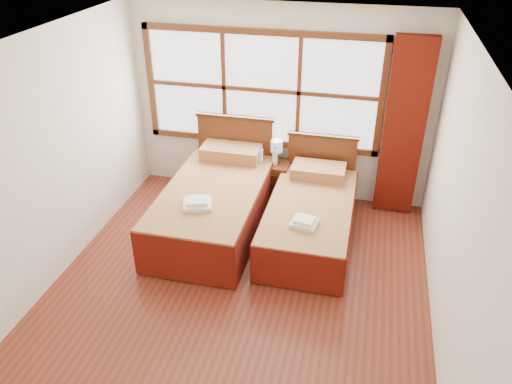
# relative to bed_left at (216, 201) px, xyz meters

# --- Properties ---
(floor) EXTENTS (4.50, 4.50, 0.00)m
(floor) POSITION_rel_bed_left_xyz_m (0.59, -1.20, -0.35)
(floor) COLOR maroon
(floor) RESTS_ON ground
(ceiling) EXTENTS (4.50, 4.50, 0.00)m
(ceiling) POSITION_rel_bed_left_xyz_m (0.59, -1.20, 2.25)
(ceiling) COLOR white
(ceiling) RESTS_ON wall_back
(wall_back) EXTENTS (4.00, 0.00, 4.00)m
(wall_back) POSITION_rel_bed_left_xyz_m (0.59, 1.05, 0.95)
(wall_back) COLOR silver
(wall_back) RESTS_ON floor
(wall_left) EXTENTS (0.00, 4.50, 4.50)m
(wall_left) POSITION_rel_bed_left_xyz_m (-1.41, -1.20, 0.95)
(wall_left) COLOR silver
(wall_left) RESTS_ON floor
(wall_right) EXTENTS (0.00, 4.50, 4.50)m
(wall_right) POSITION_rel_bed_left_xyz_m (2.59, -1.20, 0.95)
(wall_right) COLOR silver
(wall_right) RESTS_ON floor
(window) EXTENTS (3.16, 0.06, 1.56)m
(window) POSITION_rel_bed_left_xyz_m (0.34, 1.02, 1.15)
(window) COLOR white
(window) RESTS_ON wall_back
(curtain) EXTENTS (0.50, 0.16, 2.30)m
(curtain) POSITION_rel_bed_left_xyz_m (2.19, 0.91, 0.82)
(curtain) COLOR #601309
(curtain) RESTS_ON wall_back
(bed_left) EXTENTS (1.16, 2.25, 1.13)m
(bed_left) POSITION_rel_bed_left_xyz_m (0.00, 0.00, 0.00)
(bed_left) COLOR #3B1F0C
(bed_left) RESTS_ON floor
(bed_right) EXTENTS (1.01, 2.03, 0.98)m
(bed_right) POSITION_rel_bed_left_xyz_m (1.20, 0.00, -0.05)
(bed_right) COLOR #3B1F0C
(bed_right) RESTS_ON floor
(nightstand) EXTENTS (0.42, 0.42, 0.56)m
(nightstand) POSITION_rel_bed_left_xyz_m (0.57, 0.80, -0.06)
(nightstand) COLOR #582A13
(nightstand) RESTS_ON floor
(towels_left) EXTENTS (0.39, 0.36, 0.09)m
(towels_left) POSITION_rel_bed_left_xyz_m (-0.04, -0.56, 0.30)
(towels_left) COLOR white
(towels_left) RESTS_ON bed_left
(towels_right) EXTENTS (0.32, 0.29, 0.08)m
(towels_right) POSITION_rel_bed_left_xyz_m (1.19, -0.53, 0.21)
(towels_right) COLOR white
(towels_right) RESTS_ON bed_right
(lamp) EXTENTS (0.16, 0.16, 0.31)m
(lamp) POSITION_rel_bed_left_xyz_m (0.60, 0.85, 0.44)
(lamp) COLOR gold
(lamp) RESTS_ON nightstand
(bottle_near) EXTENTS (0.07, 0.07, 0.26)m
(bottle_near) POSITION_rel_bed_left_xyz_m (0.41, 0.71, 0.34)
(bottle_near) COLOR silver
(bottle_near) RESTS_ON nightstand
(bottle_far) EXTENTS (0.07, 0.07, 0.26)m
(bottle_far) POSITION_rel_bed_left_xyz_m (0.60, 0.76, 0.34)
(bottle_far) COLOR silver
(bottle_far) RESTS_ON nightstand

